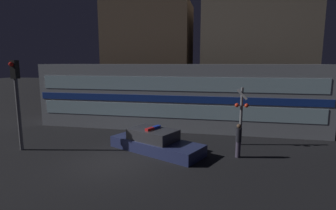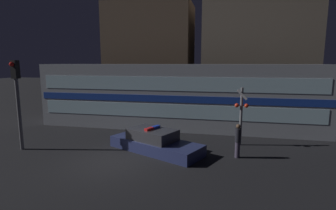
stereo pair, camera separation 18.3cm
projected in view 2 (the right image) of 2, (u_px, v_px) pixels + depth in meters
The scene contains 8 objects.
ground_plane at pixel (113, 162), 11.89m from camera, with size 120.00×120.00×0.00m, color black.
train at pixel (177, 96), 18.08m from camera, with size 19.01×3.16×4.35m.
police_car at pixel (155, 142), 13.28m from camera, with size 5.18×3.60×1.24m.
pedestrian at pixel (238, 141), 12.27m from camera, with size 0.27×0.27×1.62m.
crossing_signal_near at pixel (241, 113), 14.01m from camera, with size 0.73×0.33×3.15m.
traffic_light_corner at pixel (17, 94), 13.13m from camera, with size 0.30×0.46×4.56m.
building_left at pixel (150, 57), 25.86m from camera, with size 8.15×4.92×10.02m.
building_center at pixel (256, 52), 24.20m from camera, with size 9.49×6.20×10.90m.
Camera 2 is at (4.90, -10.53, 4.42)m, focal length 28.00 mm.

